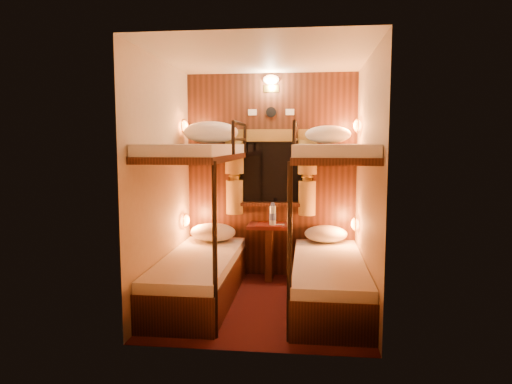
# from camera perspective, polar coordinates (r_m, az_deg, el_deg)

# --- Properties ---
(floor) EXTENTS (2.10, 2.10, 0.00)m
(floor) POSITION_cam_1_polar(r_m,az_deg,el_deg) (4.67, 0.77, -13.79)
(floor) COLOR #3C1210
(floor) RESTS_ON ground
(ceiling) EXTENTS (2.10, 2.10, 0.00)m
(ceiling) POSITION_cam_1_polar(r_m,az_deg,el_deg) (4.46, 0.82, 16.58)
(ceiling) COLOR silver
(ceiling) RESTS_ON wall_back
(wall_back) EXTENTS (2.40, 0.00, 2.40)m
(wall_back) POSITION_cam_1_polar(r_m,az_deg,el_deg) (5.45, 1.90, 2.02)
(wall_back) COLOR #C6B293
(wall_back) RESTS_ON floor
(wall_front) EXTENTS (2.40, 0.00, 2.40)m
(wall_front) POSITION_cam_1_polar(r_m,az_deg,el_deg) (3.37, -0.99, -0.54)
(wall_front) COLOR #C6B293
(wall_front) RESTS_ON floor
(wall_left) EXTENTS (0.00, 2.40, 2.40)m
(wall_left) POSITION_cam_1_polar(r_m,az_deg,el_deg) (4.61, -11.66, 1.15)
(wall_left) COLOR #C6B293
(wall_left) RESTS_ON floor
(wall_right) EXTENTS (0.00, 2.40, 2.40)m
(wall_right) POSITION_cam_1_polar(r_m,az_deg,el_deg) (4.42, 13.81, 0.88)
(wall_right) COLOR #C6B293
(wall_right) RESTS_ON floor
(back_panel) EXTENTS (2.00, 0.03, 2.40)m
(back_panel) POSITION_cam_1_polar(r_m,az_deg,el_deg) (5.43, 1.89, 2.01)
(back_panel) COLOR #32190D
(back_panel) RESTS_ON floor
(bunk_left) EXTENTS (0.72, 1.90, 1.82)m
(bunk_left) POSITION_cam_1_polar(r_m,az_deg,el_deg) (4.68, -7.10, -6.65)
(bunk_left) COLOR #32190D
(bunk_left) RESTS_ON floor
(bunk_right) EXTENTS (0.72, 1.90, 1.82)m
(bunk_right) POSITION_cam_1_polar(r_m,az_deg,el_deg) (4.56, 9.06, -7.03)
(bunk_right) COLOR #32190D
(bunk_right) RESTS_ON floor
(window) EXTENTS (1.00, 0.12, 0.79)m
(window) POSITION_cam_1_polar(r_m,az_deg,el_deg) (5.40, 1.86, 1.78)
(window) COLOR black
(window) RESTS_ON back_panel
(curtains) EXTENTS (1.10, 0.22, 1.00)m
(curtains) POSITION_cam_1_polar(r_m,az_deg,el_deg) (5.36, 1.83, 2.64)
(curtains) COLOR brown
(curtains) RESTS_ON back_panel
(back_fixtures) EXTENTS (0.54, 0.09, 0.48)m
(back_fixtures) POSITION_cam_1_polar(r_m,az_deg,el_deg) (5.42, 1.89, 13.07)
(back_fixtures) COLOR black
(back_fixtures) RESTS_ON back_panel
(reading_lamps) EXTENTS (2.00, 0.20, 1.25)m
(reading_lamps) POSITION_cam_1_polar(r_m,az_deg,el_deg) (5.10, 1.58, 2.19)
(reading_lamps) COLOR orange
(reading_lamps) RESTS_ON wall_left
(table) EXTENTS (0.50, 0.34, 0.66)m
(table) POSITION_cam_1_polar(r_m,az_deg,el_deg) (5.36, 1.69, -6.53)
(table) COLOR #581914
(table) RESTS_ON floor
(bottle_left) EXTENTS (0.07, 0.07, 0.25)m
(bottle_left) POSITION_cam_1_polar(r_m,az_deg,el_deg) (5.25, 2.05, -2.98)
(bottle_left) COLOR #99BFE5
(bottle_left) RESTS_ON table
(bottle_right) EXTENTS (0.08, 0.08, 0.26)m
(bottle_right) POSITION_cam_1_polar(r_m,az_deg,el_deg) (5.24, 2.11, -2.96)
(bottle_right) COLOR #99BFE5
(bottle_right) RESTS_ON table
(sachet_a) EXTENTS (0.09, 0.07, 0.01)m
(sachet_a) POSITION_cam_1_polar(r_m,az_deg,el_deg) (5.28, 3.12, -4.09)
(sachet_a) COLOR silver
(sachet_a) RESTS_ON table
(sachet_b) EXTENTS (0.10, 0.09, 0.01)m
(sachet_b) POSITION_cam_1_polar(r_m,az_deg,el_deg) (5.28, 2.71, -4.10)
(sachet_b) COLOR silver
(sachet_b) RESTS_ON table
(pillow_lower_left) EXTENTS (0.53, 0.38, 0.21)m
(pillow_lower_left) POSITION_cam_1_polar(r_m,az_deg,el_deg) (5.33, -5.39, -5.02)
(pillow_lower_left) COLOR silver
(pillow_lower_left) RESTS_ON bunk_left
(pillow_lower_right) EXTENTS (0.49, 0.35, 0.19)m
(pillow_lower_right) POSITION_cam_1_polar(r_m,az_deg,el_deg) (5.32, 8.72, -5.19)
(pillow_lower_right) COLOR silver
(pillow_lower_right) RESTS_ON bunk_right
(pillow_upper_left) EXTENTS (0.62, 0.44, 0.24)m
(pillow_upper_left) POSITION_cam_1_polar(r_m,az_deg,el_deg) (5.17, -5.67, 7.44)
(pillow_upper_left) COLOR silver
(pillow_upper_left) RESTS_ON bunk_left
(pillow_upper_right) EXTENTS (0.50, 0.36, 0.20)m
(pillow_upper_right) POSITION_cam_1_polar(r_m,az_deg,el_deg) (5.09, 8.98, 7.12)
(pillow_upper_right) COLOR silver
(pillow_upper_right) RESTS_ON bunk_right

